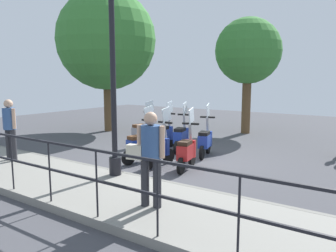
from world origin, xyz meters
TOP-DOWN VIEW (x-y plane):
  - ground_plane at (0.00, 0.00)m, footprint 28.00×28.00m
  - promenade_walkway at (-3.15, 0.00)m, footprint 2.20×20.00m
  - fence_railing at (-4.20, 0.00)m, footprint 0.04×16.03m
  - lamp_post_near at (-2.40, 0.16)m, footprint 0.26×0.90m
  - pedestrian_with_bag at (-3.42, -1.56)m, footprint 0.39×0.64m
  - pedestrian_distant at (-2.95, 3.30)m, footprint 0.33×0.49m
  - tree_large at (2.66, 5.27)m, footprint 4.15×4.15m
  - tree_distant at (5.42, 0.11)m, footprint 2.66×2.66m
  - scooter_near_0 at (-0.72, -0.68)m, footprint 1.22×0.49m
  - scooter_near_1 at (-0.88, 0.07)m, footprint 1.23×0.44m
  - scooter_near_2 at (-0.81, 0.73)m, footprint 1.22×0.49m
  - scooter_far_0 at (0.79, -0.41)m, footprint 1.21×0.52m
  - scooter_far_1 at (0.98, 0.52)m, footprint 1.22×0.49m
  - scooter_far_2 at (0.98, 1.15)m, footprint 1.23×0.44m
  - scooter_far_3 at (0.92, 2.01)m, footprint 1.22×0.48m

SIDE VIEW (x-z plane):
  - ground_plane at x=0.00m, z-range 0.00..0.00m
  - promenade_walkway at x=-3.15m, z-range 0.00..0.15m
  - scooter_near_0 at x=-0.72m, z-range -0.29..1.25m
  - scooter_near_1 at x=-0.88m, z-range -0.29..1.25m
  - scooter_near_2 at x=-0.81m, z-range -0.29..1.25m
  - scooter_far_0 at x=0.79m, z-range -0.29..1.25m
  - scooter_far_1 at x=0.98m, z-range -0.29..1.25m
  - scooter_far_2 at x=0.98m, z-range -0.29..1.25m
  - scooter_far_3 at x=0.92m, z-range -0.29..1.25m
  - fence_railing at x=-4.20m, z-range 0.36..1.42m
  - pedestrian_with_bag at x=-3.42m, z-range 0.28..1.87m
  - pedestrian_distant at x=-2.95m, z-range 0.28..1.87m
  - lamp_post_near at x=-2.40m, z-range -0.10..4.37m
  - tree_distant at x=5.42m, z-range 0.99..5.68m
  - tree_large at x=2.66m, z-range 0.88..6.80m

